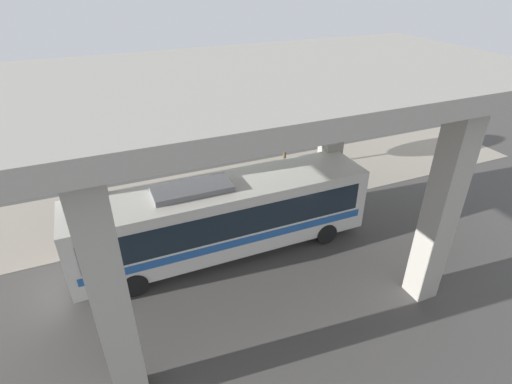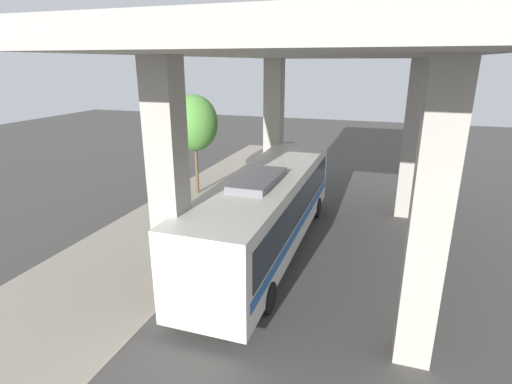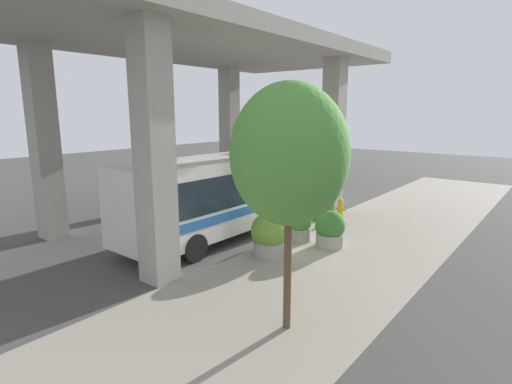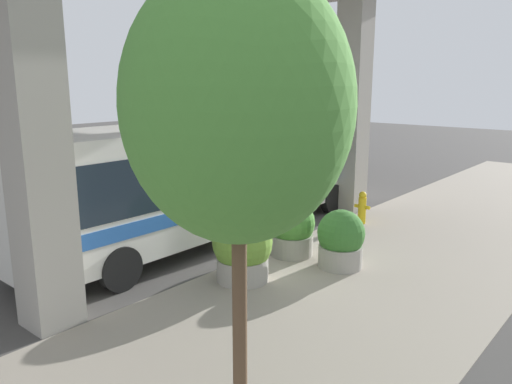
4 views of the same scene
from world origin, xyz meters
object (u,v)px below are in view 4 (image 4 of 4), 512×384
object	(u,v)px
planter_front	(242,248)
street_tree_near	(238,107)
fire_hydrant	(362,208)
planter_middle	(292,229)
bus	(220,169)
planter_back	(341,240)

from	to	relation	value
planter_front	street_tree_near	xyz separation A→B (m)	(-3.27, 3.71, 3.39)
planter_front	street_tree_near	size ratio (longest dim) A/B	0.28
fire_hydrant	planter_middle	world-z (taller)	planter_middle
bus	fire_hydrant	world-z (taller)	bus
planter_front	planter_back	distance (m)	2.49
bus	planter_front	distance (m)	3.90
planter_middle	planter_back	xyz separation A→B (m)	(-1.42, -0.06, -0.02)
fire_hydrant	street_tree_near	xyz separation A→B (m)	(-3.45, 9.57, 3.63)
fire_hydrant	planter_middle	distance (m)	3.77
planter_front	planter_middle	distance (m)	2.10
fire_hydrant	street_tree_near	bearing A→B (deg)	109.80
planter_front	planter_middle	bearing A→B (deg)	-85.54
planter_front	planter_middle	xyz separation A→B (m)	(0.16, -2.09, -0.06)
bus	planter_middle	distance (m)	3.02
street_tree_near	planter_back	bearing A→B (deg)	-71.01
bus	street_tree_near	distance (m)	8.93
planter_back	bus	bearing A→B (deg)	-2.31
bus	planter_back	xyz separation A→B (m)	(-4.18, 0.17, -1.23)
fire_hydrant	street_tree_near	size ratio (longest dim) A/B	0.18
street_tree_near	planter_middle	bearing A→B (deg)	-59.36
bus	planter_back	bearing A→B (deg)	177.69
fire_hydrant	planter_back	distance (m)	3.97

